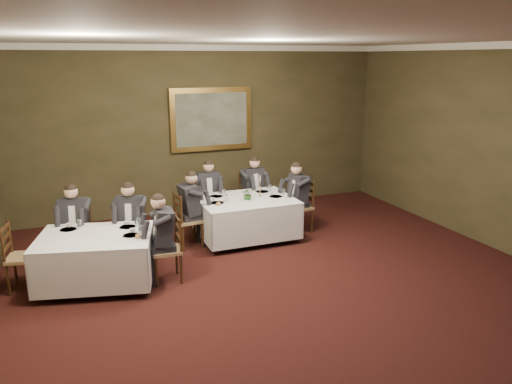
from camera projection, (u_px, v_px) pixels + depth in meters
ground at (315, 310)px, 6.63m from camera, size 10.00×10.00×0.00m
ceiling at (325, 35)px, 5.71m from camera, size 8.00×10.00×0.10m
back_wall at (205, 130)px, 10.64m from camera, size 8.00×0.10×3.50m
crown_molding at (324, 40)px, 5.73m from camera, size 8.00×10.00×0.12m
table_main at (246, 215)px, 9.14m from camera, size 1.74×1.33×0.67m
table_second at (96, 256)px, 7.27m from camera, size 1.87×1.59×0.67m
chair_main_backleft at (208, 213)px, 9.82m from camera, size 0.46×0.44×1.00m
diner_main_backleft at (208, 202)px, 9.75m from camera, size 0.43×0.49×1.35m
chair_main_backright at (252, 208)px, 10.15m from camera, size 0.51×0.50×1.00m
diner_main_backright at (252, 197)px, 10.08m from camera, size 0.48×0.55×1.35m
chair_main_endleft at (188, 231)px, 8.80m from camera, size 0.47×0.48×1.00m
diner_main_endleft at (188, 219)px, 8.74m from camera, size 0.52×0.45×1.35m
chair_main_endright at (299, 217)px, 9.58m from camera, size 0.46×0.48×1.00m
diner_main_endright at (299, 206)px, 9.51m from camera, size 0.51×0.45×1.35m
chair_sec_backleft at (78, 247)px, 8.04m from camera, size 0.54×0.53×1.00m
diner_sec_backleft at (77, 234)px, 7.97m from camera, size 0.52×0.57×1.35m
chair_sec_backright at (133, 245)px, 8.16m from camera, size 0.56×0.55×1.00m
diner_sec_backright at (132, 232)px, 8.09m from camera, size 0.54×0.59×1.35m
chair_sec_endright at (168, 263)px, 7.45m from camera, size 0.45×0.47×1.00m
diner_sec_endright at (166, 248)px, 7.38m from camera, size 0.50×0.44×1.35m
chair_sec_endleft at (24, 270)px, 7.17m from camera, size 0.50×0.51×1.00m
centerpiece at (248, 193)px, 8.97m from camera, size 0.26×0.23×0.24m
candlestick at (260, 188)px, 9.18m from camera, size 0.06×0.06×0.41m
place_setting_table_main at (218, 194)px, 9.26m from camera, size 0.33×0.31×0.14m
place_setting_table_second at (72, 226)px, 7.48m from camera, size 0.33×0.31×0.14m
painting at (211, 119)px, 10.57m from camera, size 1.78×0.09×1.33m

